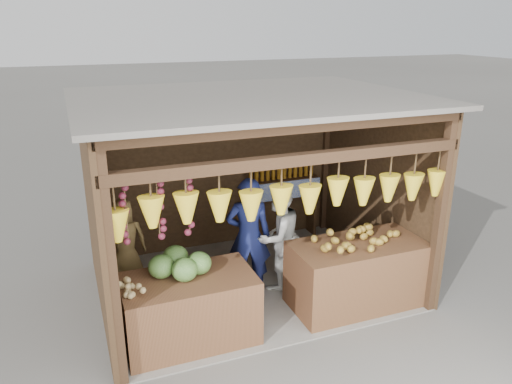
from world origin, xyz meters
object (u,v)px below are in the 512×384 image
counter_right (356,274)px  man_standing (249,237)px  counter_left (190,309)px  woman_standing (278,237)px  vendor_seated (125,242)px

counter_right → man_standing: (-1.19, 0.81, 0.39)m
counter_left → man_standing: size_ratio=0.91×
counter_right → man_standing: 1.49m
woman_standing → vendor_seated: (-2.01, 0.27, 0.14)m
counter_left → vendor_seated: bearing=117.6°
counter_right → man_standing: size_ratio=1.04×
woman_standing → vendor_seated: size_ratio=1.33×
counter_left → woman_standing: woman_standing is taller
man_standing → vendor_seated: size_ratio=1.46×
man_standing → woman_standing: size_ratio=1.09×
counter_right → counter_left: bearing=179.5°
counter_left → woman_standing: bearing=28.6°
counter_right → vendor_seated: 3.00m
counter_right → woman_standing: woman_standing is taller
counter_right → man_standing: bearing=145.6°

